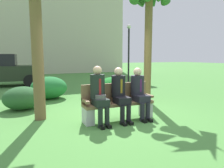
{
  "coord_description": "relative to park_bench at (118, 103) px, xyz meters",
  "views": [
    {
      "loc": [
        -2.3,
        -4.78,
        1.57
      ],
      "look_at": [
        -0.08,
        0.13,
        0.85
      ],
      "focal_mm": 33.33,
      "sensor_mm": 36.0,
      "label": 1
    }
  ],
  "objects": [
    {
      "name": "street_lamp",
      "position": [
        3.77,
        6.29,
        1.68
      ],
      "size": [
        0.24,
        0.24,
        3.4
      ],
      "color": "black",
      "rests_on": "ground"
    },
    {
      "name": "palm_tree_tall",
      "position": [
        1.74,
        1.33,
        2.77
      ],
      "size": [
        1.48,
        1.49,
        4.27
      ],
      "color": "brown",
      "rests_on": "ground"
    },
    {
      "name": "seated_man_middle",
      "position": [
        0.0,
        -0.12,
        0.31
      ],
      "size": [
        0.34,
        0.72,
        1.31
      ],
      "color": "black",
      "rests_on": "ground"
    },
    {
      "name": "shrub_near_bench",
      "position": [
        -1.22,
        3.35,
        -0.0
      ],
      "size": [
        1.32,
        1.21,
        0.83
      ],
      "primitive_type": "ellipsoid",
      "color": "#227232",
      "rests_on": "ground"
    },
    {
      "name": "shrub_mid_lawn",
      "position": [
        -2.16,
        2.03,
        -0.07
      ],
      "size": [
        1.1,
        1.0,
        0.68
      ],
      "primitive_type": "ellipsoid",
      "color": "#265329",
      "rests_on": "ground"
    },
    {
      "name": "parked_car_near",
      "position": [
        -3.03,
        7.63,
        0.42
      ],
      "size": [
        4.02,
        1.97,
        1.68
      ],
      "color": "#232D1E",
      "rests_on": "ground"
    },
    {
      "name": "building_backdrop",
      "position": [
        0.69,
        18.45,
        5.83
      ],
      "size": [
        14.44,
        8.33,
        12.45
      ],
      "color": "#BEBA9F",
      "rests_on": "ground"
    },
    {
      "name": "park_bench",
      "position": [
        0.0,
        0.0,
        0.0
      ],
      "size": [
        1.79,
        0.44,
        0.9
      ],
      "color": "brown",
      "rests_on": "ground"
    },
    {
      "name": "ground_plane",
      "position": [
        0.08,
        0.21,
        -0.42
      ],
      "size": [
        80.0,
        80.0,
        0.0
      ],
      "primitive_type": "plane",
      "color": "#49863C"
    },
    {
      "name": "shrub_far_lawn",
      "position": [
        1.12,
        2.76,
        -0.04
      ],
      "size": [
        1.22,
        1.12,
        0.76
      ],
      "primitive_type": "ellipsoid",
      "color": "#1D7C27",
      "rests_on": "ground"
    },
    {
      "name": "seated_man_left",
      "position": [
        -0.55,
        -0.13,
        0.33
      ],
      "size": [
        0.34,
        0.72,
        1.35
      ],
      "color": "#1E2823",
      "rests_on": "ground"
    },
    {
      "name": "seated_man_right",
      "position": [
        0.54,
        -0.13,
        0.3
      ],
      "size": [
        0.34,
        0.72,
        1.28
      ],
      "color": "#23232D",
      "rests_on": "ground"
    }
  ]
}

